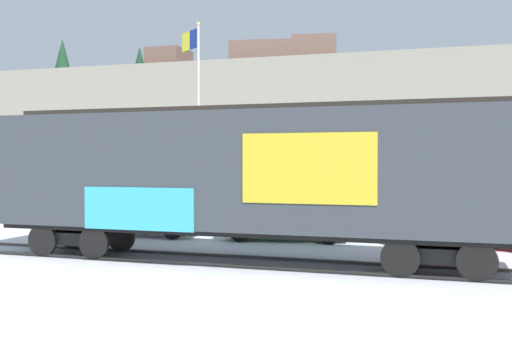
# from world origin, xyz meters

# --- Properties ---
(ground_plane) EXTENTS (260.00, 260.00, 0.00)m
(ground_plane) POSITION_xyz_m (0.00, 0.00, 0.00)
(ground_plane) COLOR silver
(track) EXTENTS (60.02, 3.31, 0.08)m
(track) POSITION_xyz_m (-0.14, -0.00, 0.04)
(track) COLOR #4C4742
(track) RESTS_ON ground_plane
(freight_car) EXTENTS (14.60, 3.21, 4.25)m
(freight_car) POSITION_xyz_m (-0.37, -0.00, 2.42)
(freight_car) COLOR #33383D
(freight_car) RESTS_ON ground_plane
(flagpole) EXTENTS (1.33, 1.08, 9.18)m
(flagpole) POSITION_xyz_m (-6.12, 10.49, 5.95)
(flagpole) COLOR silver
(flagpole) RESTS_ON ground_plane
(hillside) EXTENTS (154.40, 29.96, 17.76)m
(hillside) POSITION_xyz_m (-0.05, 56.03, 6.59)
(hillside) COLOR gray
(hillside) RESTS_ON ground_plane
(parked_car_silver) EXTENTS (4.54, 2.22, 1.71)m
(parked_car_silver) POSITION_xyz_m (-5.77, 4.47, 0.85)
(parked_car_silver) COLOR #B7BABF
(parked_car_silver) RESTS_ON ground_plane
(parked_car_green) EXTENTS (4.53, 2.29, 1.66)m
(parked_car_green) POSITION_xyz_m (-0.36, 4.79, 0.86)
(parked_car_green) COLOR #1E5933
(parked_car_green) RESTS_ON ground_plane
(parked_car_red) EXTENTS (4.89, 2.28, 1.70)m
(parked_car_red) POSITION_xyz_m (5.59, 4.88, 0.87)
(parked_car_red) COLOR #B21E1E
(parked_car_red) RESTS_ON ground_plane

